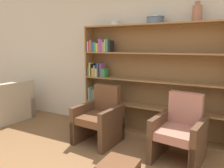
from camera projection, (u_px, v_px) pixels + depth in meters
The scene contains 8 objects.
wall_back at pixel (163, 59), 3.88m from camera, with size 12.00×0.06×2.75m.
bookshelf at pixel (139, 82), 3.99m from camera, with size 2.60×0.30×1.98m.
bowl_brass at pixel (115, 23), 4.01m from camera, with size 0.18×0.18×0.08m.
bowl_copper at pixel (155, 20), 3.65m from camera, with size 0.30×0.30×0.12m.
vase_tall at pixel (197, 13), 3.34m from camera, with size 0.15×0.15×0.30m.
armchair_leather at pixel (100, 118), 3.67m from camera, with size 0.69×0.73×0.94m.
armchair_cushioned at pixel (180, 132), 3.07m from camera, with size 0.72×0.75×0.94m.
footstool at pixel (118, 168), 2.37m from camera, with size 0.38×0.38×0.36m.
Camera 1 is at (1.01, -1.28, 1.61)m, focal length 35.00 mm.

